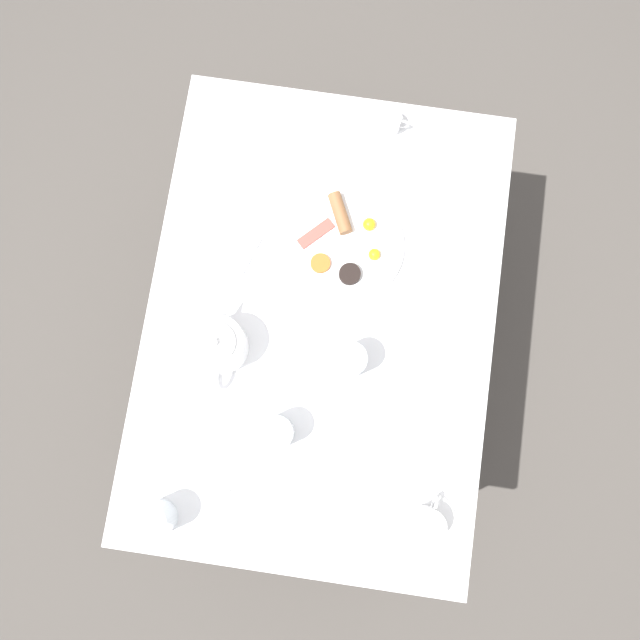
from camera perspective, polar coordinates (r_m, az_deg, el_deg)
ground_plane at (r=2.25m, az=0.00°, el=-3.18°), size 8.00×8.00×0.00m
table at (r=1.55m, az=0.00°, el=-0.58°), size 0.82×1.15×0.78m
breakfast_plate at (r=1.51m, az=2.35°, el=7.00°), size 0.29×0.29×0.04m
teapot_near at (r=1.43m, az=-9.26°, el=-2.33°), size 0.13×0.22×0.13m
teacup_with_saucer_left at (r=1.47m, az=9.68°, el=-17.93°), size 0.14×0.14×0.07m
water_glass_tall at (r=1.41m, az=-3.99°, el=-10.23°), size 0.08×0.08×0.10m
water_glass_short at (r=1.41m, az=2.64°, el=-3.73°), size 0.08×0.08×0.11m
wine_glass_spare at (r=1.46m, az=-14.85°, el=-17.30°), size 0.08×0.08×0.11m
creamer_jug at (r=1.61m, az=6.41°, el=17.51°), size 0.08×0.06×0.05m
napkin_folded at (r=1.52m, az=-8.30°, el=6.17°), size 0.15×0.16×0.01m
fork_by_plate at (r=1.49m, az=9.10°, el=-1.24°), size 0.09×0.17×0.00m
knife_by_plate at (r=1.60m, az=-4.61°, el=15.03°), size 0.19×0.06×0.00m
spoon_for_tea at (r=1.48m, az=-10.03°, el=-13.55°), size 0.12×0.10×0.00m
fork_spare at (r=1.60m, az=12.29°, el=11.97°), size 0.16×0.08×0.00m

